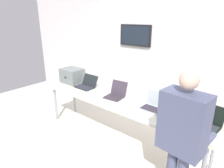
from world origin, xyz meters
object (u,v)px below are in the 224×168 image
equipment_box (72,76)px  workbench (118,102)px  person (182,133)px  laptop_station_1 (116,94)px  laptop_station_3 (205,121)px  laptop_station_0 (87,85)px  laptop_station_2 (154,105)px

equipment_box → workbench: bearing=-4.6°
workbench → person: person is taller
equipment_box → laptop_station_1: equipment_box is taller
laptop_station_3 → laptop_station_1: bearing=-179.4°
workbench → equipment_box: 1.32m
laptop_station_0 → person: (2.15, -0.71, 0.15)m
laptop_station_1 → person: (1.40, -0.69, 0.15)m
equipment_box → laptop_station_0: 0.46m
laptop_station_1 → person: bearing=-26.3°
laptop_station_3 → person: 0.72m
laptop_station_0 → laptop_station_3: laptop_station_3 is taller
laptop_station_0 → workbench: bearing=-5.7°
laptop_station_0 → laptop_station_3: 2.20m
laptop_station_0 → person: bearing=-18.2°
workbench → equipment_box: bearing=175.4°
laptop_station_1 → laptop_station_3: size_ratio=0.88×
laptop_station_1 → laptop_station_3: 1.45m
laptop_station_0 → person: person is taller
laptop_station_3 → laptop_station_2: bearing=-179.1°
workbench → laptop_station_2: (0.61, 0.07, 0.11)m
equipment_box → laptop_station_1: size_ratio=1.20×
person → laptop_station_3: bearing=85.7°
workbench → equipment_box: equipment_box is taller
laptop_station_3 → person: person is taller
equipment_box → person: 2.69m
laptop_station_0 → laptop_station_3: size_ratio=0.91×
workbench → laptop_station_3: laptop_station_3 is taller
workbench → person: bearing=-25.8°
laptop_station_2 → person: size_ratio=0.20×
laptop_station_3 → laptop_station_0: bearing=180.0°
laptop_station_2 → person: bearing=-45.9°
workbench → laptop_station_2: bearing=6.8°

